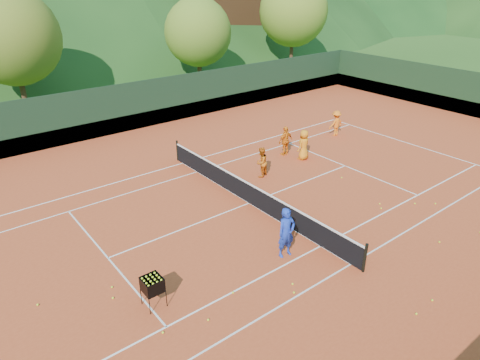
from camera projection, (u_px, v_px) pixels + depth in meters
ground at (249, 203)px, 18.51m from camera, size 400.00×400.00×0.00m
clay_court at (249, 203)px, 18.50m from camera, size 40.00×24.00×0.02m
coach at (286, 233)px, 14.71m from camera, size 0.72×0.52×1.85m
student_a at (261, 162)px, 20.62m from camera, size 0.88×0.78×1.49m
student_b at (286, 141)px, 23.06m from camera, size 0.97×0.44×1.63m
student_c at (304, 145)px, 22.53m from camera, size 0.87×0.65×1.62m
student_d at (336, 123)px, 25.86m from camera, size 1.03×0.63×1.55m
tennis_ball_0 at (113, 298)px, 13.06m from camera, size 0.07×0.07×0.07m
tennis_ball_1 at (435, 204)px, 18.39m from camera, size 0.07×0.07×0.07m
tennis_ball_2 at (480, 232)px, 16.35m from camera, size 0.07×0.07×0.07m
tennis_ball_6 at (439, 242)px, 15.77m from camera, size 0.07×0.07×0.07m
tennis_ball_8 at (233, 293)px, 13.28m from camera, size 0.07×0.07×0.07m
tennis_ball_9 at (293, 284)px, 13.64m from camera, size 0.07×0.07×0.07m
tennis_ball_10 at (112, 287)px, 13.51m from camera, size 0.07×0.07×0.07m
tennis_ball_12 at (415, 204)px, 18.39m from camera, size 0.07×0.07×0.07m
tennis_ball_13 at (38, 305)px, 12.79m from camera, size 0.07×0.07×0.07m
tennis_ball_14 at (416, 314)px, 12.45m from camera, size 0.07×0.07×0.07m
tennis_ball_15 at (380, 204)px, 18.38m from camera, size 0.07×0.07×0.07m
tennis_ball_16 at (342, 178)px, 20.73m from camera, size 0.07×0.07×0.07m
tennis_ball_18 at (294, 293)px, 13.28m from camera, size 0.07×0.07×0.07m
tennis_ball_19 at (208, 320)px, 12.24m from camera, size 0.07×0.07×0.07m
tennis_ball_20 at (381, 208)px, 18.02m from camera, size 0.07×0.07×0.07m
tennis_ball_22 at (432, 300)px, 12.96m from camera, size 0.07×0.07×0.07m
tennis_ball_23 at (353, 256)px, 15.00m from camera, size 0.07×0.07×0.07m
tennis_ball_24 at (163, 333)px, 11.80m from camera, size 0.07×0.07×0.07m
court_lines at (249, 203)px, 18.50m from camera, size 23.83×11.03×0.00m
tennis_net at (249, 193)px, 18.28m from camera, size 0.10×12.07×1.10m
perimeter_fence at (250, 177)px, 17.95m from camera, size 40.40×24.24×3.00m
ball_hopper at (152, 285)px, 12.51m from camera, size 0.57×0.57×1.00m
chalet_mid at (85, 16)px, 43.69m from camera, size 12.65×8.82×11.45m
chalet_right at (219, 9)px, 48.53m from camera, size 11.50×8.82×11.91m
tree_b at (11, 37)px, 28.14m from camera, size 6.40×6.40×8.40m
tree_c at (198, 32)px, 35.51m from camera, size 5.60×5.60×7.35m
tree_d at (293, 12)px, 42.47m from camera, size 6.80×6.80×8.93m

